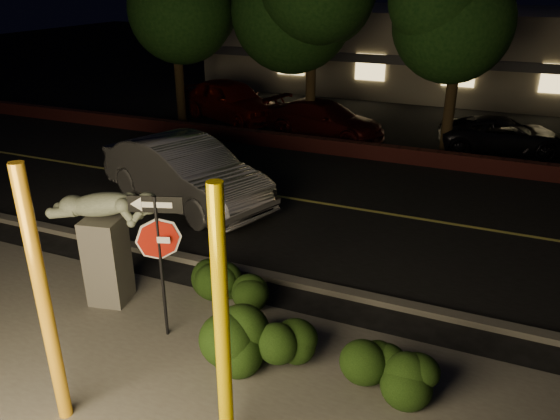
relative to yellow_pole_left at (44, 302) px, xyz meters
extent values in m
plane|color=black|center=(0.64, 11.54, -1.83)|extent=(90.00, 90.00, 0.00)
cube|color=#4C4944|center=(0.64, 0.54, -1.82)|extent=(14.00, 6.00, 0.02)
cube|color=black|center=(0.64, 8.54, -1.82)|extent=(80.00, 8.00, 0.01)
cube|color=#C6BE4F|center=(0.64, 8.54, -1.81)|extent=(80.00, 0.12, 0.00)
cube|color=#4C4944|center=(0.64, 4.44, -1.77)|extent=(80.00, 0.25, 0.12)
cube|color=#4E1A19|center=(0.64, 12.84, -1.58)|extent=(40.00, 0.35, 0.50)
cube|color=black|center=(0.64, 18.54, -1.82)|extent=(40.00, 12.00, 0.01)
cube|color=gray|center=(0.64, 26.54, 0.17)|extent=(22.00, 10.00, 4.00)
cube|color=#333338|center=(0.64, 21.44, 0.17)|extent=(22.00, 0.20, 0.40)
cube|color=#FFD87F|center=(-5.36, 21.49, -0.23)|extent=(1.40, 0.08, 1.20)
cube|color=#FFD87F|center=(-1.36, 21.49, -0.23)|extent=(1.40, 0.08, 1.20)
cube|color=#FFD87F|center=(2.64, 21.49, -0.23)|extent=(1.40, 0.08, 1.20)
cube|color=#FFD87F|center=(6.64, 21.49, -0.23)|extent=(1.40, 0.08, 1.20)
cylinder|color=black|center=(-7.36, 14.54, 0.05)|extent=(0.36, 0.36, 3.75)
cylinder|color=black|center=(-1.86, 14.74, 0.30)|extent=(0.36, 0.36, 4.25)
cylinder|color=black|center=(3.14, 14.34, 0.17)|extent=(0.36, 0.36, 4.00)
cylinder|color=#F7AA1E|center=(0.00, 0.00, 0.00)|extent=(0.18, 0.18, 3.66)
cylinder|color=#FFCF00|center=(2.33, 0.35, 0.00)|extent=(0.18, 0.18, 3.65)
cylinder|color=black|center=(0.25, 2.09, -0.57)|extent=(0.05, 0.05, 2.51)
cube|color=white|center=(0.25, 2.09, -0.03)|extent=(0.37, 0.15, 0.11)
cube|color=black|center=(0.25, 2.09, 0.55)|extent=(0.82, 0.29, 0.27)
cube|color=white|center=(0.25, 2.09, 0.55)|extent=(0.52, 0.19, 0.11)
cube|color=#4C4944|center=(-1.29, 2.59, -1.00)|extent=(0.77, 0.77, 1.66)
sphere|color=slate|center=(-0.41, 2.78, 0.20)|extent=(0.39, 0.39, 0.39)
ellipsoid|color=black|center=(0.72, 3.41, -1.38)|extent=(1.79, 0.97, 0.90)
ellipsoid|color=black|center=(2.08, 1.96, -1.28)|extent=(1.88, 1.45, 1.09)
ellipsoid|color=black|center=(3.97, 2.37, -1.35)|extent=(1.43, 0.96, 0.95)
imported|color=#B8B8BD|center=(-2.54, 7.17, -0.97)|extent=(5.52, 3.59, 1.72)
imported|color=maroon|center=(-5.68, 15.64, -0.99)|extent=(5.30, 3.82, 1.68)
imported|color=#380B0A|center=(-1.26, 14.68, -1.16)|extent=(4.88, 2.80, 1.33)
imported|color=black|center=(4.88, 15.33, -1.24)|extent=(4.53, 2.78, 1.17)
camera|label=1|loc=(4.97, -4.16, 3.74)|focal=35.00mm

